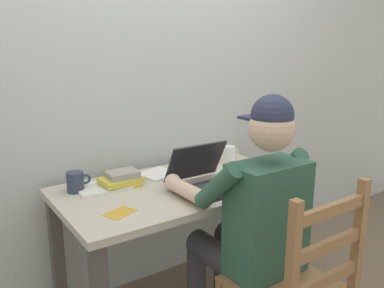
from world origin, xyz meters
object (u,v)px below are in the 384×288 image
at_px(desk, 182,203).
at_px(seated_person, 250,216).
at_px(coffee_mug_dark, 76,182).
at_px(book_stack_main, 122,179).
at_px(laptop, 207,178).
at_px(coffee_mug_white, 229,154).
at_px(landscape_photo_print, 120,213).
at_px(computer_mouse, 256,179).

relative_size(desk, seated_person, 1.01).
bearing_deg(coffee_mug_dark, book_stack_main, -13.39).
xyz_separation_m(laptop, coffee_mug_white, (0.39, 0.30, -0.00)).
xyz_separation_m(desk, landscape_photo_print, (-0.43, -0.16, 0.11)).
height_order(coffee_mug_dark, landscape_photo_print, coffee_mug_dark).
xyz_separation_m(laptop, coffee_mug_dark, (-0.57, 0.32, -0.00)).
bearing_deg(seated_person, laptop, 92.88).
distance_m(laptop, coffee_mug_dark, 0.65).
relative_size(coffee_mug_white, coffee_mug_dark, 0.92).
bearing_deg(landscape_photo_print, laptop, -16.82).
xyz_separation_m(seated_person, book_stack_main, (-0.36, 0.57, 0.09)).
height_order(coffee_mug_dark, book_stack_main, coffee_mug_dark).
bearing_deg(seated_person, desk, 101.89).
bearing_deg(coffee_mug_white, laptop, -142.97).
distance_m(computer_mouse, book_stack_main, 0.70).
bearing_deg(book_stack_main, landscape_photo_print, -116.19).
bearing_deg(computer_mouse, desk, 148.99).
bearing_deg(coffee_mug_dark, desk, -21.98).
distance_m(desk, coffee_mug_dark, 0.56).
height_order(desk, coffee_mug_white, coffee_mug_white).
xyz_separation_m(computer_mouse, book_stack_main, (-0.61, 0.35, 0.02)).
bearing_deg(desk, coffee_mug_dark, 158.02).
xyz_separation_m(seated_person, coffee_mug_dark, (-0.58, 0.62, 0.10)).
height_order(laptop, landscape_photo_print, laptop).
distance_m(coffee_mug_dark, book_stack_main, 0.23).
xyz_separation_m(seated_person, laptop, (-0.02, 0.31, 0.10)).
distance_m(laptop, computer_mouse, 0.28).
xyz_separation_m(coffee_mug_white, coffee_mug_dark, (-0.96, 0.02, -0.00)).
distance_m(desk, coffee_mug_white, 0.52).
height_order(desk, laptop, laptop).
height_order(laptop, coffee_mug_dark, laptop).
bearing_deg(desk, seated_person, -78.11).
height_order(computer_mouse, landscape_photo_print, computer_mouse).
bearing_deg(coffee_mug_white, landscape_photo_print, -158.97).
distance_m(computer_mouse, coffee_mug_dark, 0.92).
xyz_separation_m(seated_person, landscape_photo_print, (-0.52, 0.26, 0.05)).
xyz_separation_m(coffee_mug_dark, landscape_photo_print, (0.07, -0.36, -0.05)).
distance_m(computer_mouse, landscape_photo_print, 0.76).
bearing_deg(coffee_mug_white, coffee_mug_dark, 178.81).
xyz_separation_m(coffee_mug_white, book_stack_main, (-0.74, -0.03, -0.01)).
relative_size(coffee_mug_white, landscape_photo_print, 0.86).
bearing_deg(landscape_photo_print, desk, -1.24).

